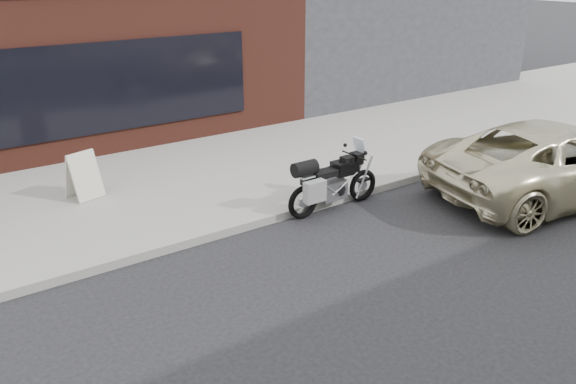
{
  "coord_description": "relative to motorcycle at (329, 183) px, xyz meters",
  "views": [
    {
      "loc": [
        -4.12,
        -3.57,
        4.31
      ],
      "look_at": [
        0.6,
        3.36,
        0.85
      ],
      "focal_mm": 35.0,
      "sensor_mm": 36.0,
      "label": 1
    }
  ],
  "objects": [
    {
      "name": "ground",
      "position": [
        -1.86,
        -3.88,
        -0.56
      ],
      "size": [
        120.0,
        120.0,
        0.0
      ],
      "primitive_type": "plane",
      "color": "black",
      "rests_on": "ground"
    },
    {
      "name": "motorcycle",
      "position": [
        0.0,
        0.0,
        0.0
      ],
      "size": [
        2.06,
        0.68,
        1.3
      ],
      "rotation": [
        0.0,
        0.0,
        0.01
      ],
      "color": "black",
      "rests_on": "ground"
    },
    {
      "name": "minivan",
      "position": [
        4.15,
        -1.87,
        0.17
      ],
      "size": [
        5.6,
        3.34,
        1.46
      ],
      "primitive_type": "imported",
      "rotation": [
        0.0,
        0.0,
        1.39
      ],
      "color": "beige",
      "rests_on": "ground"
    },
    {
      "name": "near_sidewalk",
      "position": [
        -1.86,
        3.12,
        -0.49
      ],
      "size": [
        44.0,
        6.0,
        0.15
      ],
      "primitive_type": "cube",
      "color": "gray",
      "rests_on": "ground"
    },
    {
      "name": "sandwich_sign",
      "position": [
        -3.63,
        2.88,
        0.03
      ],
      "size": [
        0.68,
        0.65,
        0.89
      ],
      "rotation": [
        0.0,
        0.0,
        0.3
      ],
      "color": "beige",
      "rests_on": "near_sidewalk"
    }
  ]
}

